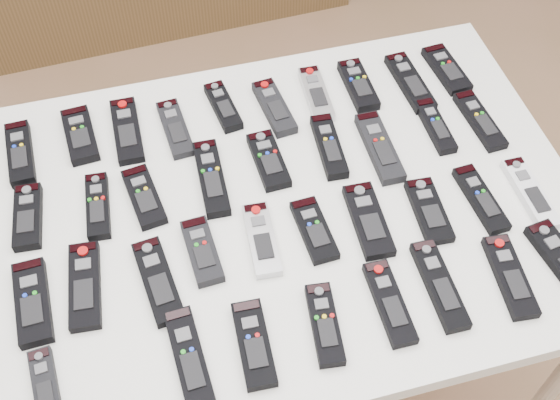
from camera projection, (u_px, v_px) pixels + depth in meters
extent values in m
cube|color=white|center=(280.00, 211.00, 1.47)|extent=(1.25, 0.88, 0.04)
cylinder|color=beige|center=(554.00, 385.00, 1.65)|extent=(0.04, 0.04, 0.74)
cylinder|color=beige|center=(44.00, 230.00, 1.91)|extent=(0.04, 0.04, 0.74)
cylinder|color=beige|center=(430.00, 149.00, 2.09)|extent=(0.04, 0.04, 0.74)
cube|color=black|center=(20.00, 153.00, 1.52)|extent=(0.06, 0.18, 0.02)
cube|color=black|center=(80.00, 135.00, 1.55)|extent=(0.07, 0.16, 0.02)
cube|color=black|center=(127.00, 131.00, 1.56)|extent=(0.06, 0.19, 0.02)
cube|color=black|center=(175.00, 129.00, 1.57)|extent=(0.06, 0.17, 0.02)
cube|color=black|center=(223.00, 107.00, 1.61)|extent=(0.06, 0.15, 0.02)
cube|color=black|center=(274.00, 108.00, 1.61)|extent=(0.07, 0.17, 0.02)
cube|color=#B7B7BC|center=(316.00, 94.00, 1.63)|extent=(0.06, 0.17, 0.02)
cube|color=black|center=(358.00, 85.00, 1.65)|extent=(0.05, 0.16, 0.02)
cube|color=black|center=(410.00, 82.00, 1.66)|extent=(0.06, 0.19, 0.02)
cube|color=black|center=(446.00, 69.00, 1.69)|extent=(0.07, 0.16, 0.02)
cube|color=black|center=(28.00, 217.00, 1.42)|extent=(0.06, 0.16, 0.02)
cube|color=black|center=(98.00, 206.00, 1.44)|extent=(0.06, 0.16, 0.02)
cube|color=black|center=(144.00, 197.00, 1.45)|extent=(0.08, 0.16, 0.02)
cube|color=black|center=(211.00, 178.00, 1.48)|extent=(0.06, 0.20, 0.02)
cube|color=black|center=(269.00, 160.00, 1.51)|extent=(0.06, 0.16, 0.02)
cube|color=black|center=(329.00, 146.00, 1.53)|extent=(0.06, 0.18, 0.02)
cube|color=black|center=(380.00, 147.00, 1.53)|extent=(0.05, 0.20, 0.02)
cube|color=black|center=(435.00, 126.00, 1.57)|extent=(0.04, 0.16, 0.02)
cube|color=black|center=(480.00, 120.00, 1.58)|extent=(0.06, 0.18, 0.02)
cube|color=black|center=(33.00, 302.00, 1.30)|extent=(0.07, 0.18, 0.02)
cube|color=black|center=(85.00, 286.00, 1.32)|extent=(0.07, 0.19, 0.02)
cube|color=black|center=(158.00, 281.00, 1.33)|extent=(0.08, 0.19, 0.02)
cube|color=black|center=(202.00, 251.00, 1.37)|extent=(0.06, 0.15, 0.02)
cube|color=#B7B7BC|center=(262.00, 239.00, 1.39)|extent=(0.06, 0.17, 0.02)
cube|color=black|center=(314.00, 230.00, 1.40)|extent=(0.06, 0.15, 0.02)
cube|color=black|center=(368.00, 220.00, 1.42)|extent=(0.07, 0.18, 0.02)
cube|color=black|center=(429.00, 211.00, 1.43)|extent=(0.07, 0.16, 0.02)
cube|color=black|center=(481.00, 199.00, 1.45)|extent=(0.06, 0.17, 0.02)
cube|color=silver|center=(530.00, 193.00, 1.46)|extent=(0.05, 0.18, 0.02)
cube|color=black|center=(46.00, 387.00, 1.20)|extent=(0.05, 0.15, 0.02)
cube|color=black|center=(190.00, 359.00, 1.24)|extent=(0.06, 0.20, 0.02)
cube|color=black|center=(254.00, 344.00, 1.25)|extent=(0.06, 0.17, 0.02)
cube|color=black|center=(325.00, 324.00, 1.28)|extent=(0.07, 0.17, 0.02)
cube|color=black|center=(390.00, 303.00, 1.30)|extent=(0.05, 0.18, 0.02)
cube|color=black|center=(439.00, 285.00, 1.32)|extent=(0.05, 0.19, 0.02)
cube|color=black|center=(510.00, 276.00, 1.34)|extent=(0.07, 0.18, 0.02)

